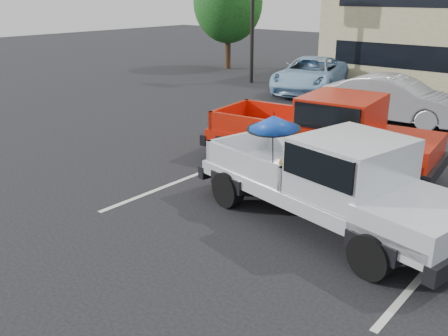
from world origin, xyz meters
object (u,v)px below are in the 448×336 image
Objects in this scene: red_pickup at (333,130)px; silver_pickup at (340,179)px; tree_left at (228,2)px; blue_suv at (311,75)px; silver_sedan at (394,99)px.

silver_pickup is at bearing -66.28° from red_pickup.
blue_suv is at bearing -22.87° from tree_left.
tree_left is at bearing 141.63° from blue_suv.
tree_left is 8.63m from blue_suv.
blue_suv is at bearing 116.99° from red_pickup.
blue_suv is (-5.98, 9.01, -0.31)m from red_pickup.
silver_sedan is (12.58, -6.13, -2.95)m from tree_left.
blue_suv is at bearing 134.28° from silver_pickup.
silver_sedan is at bearing 117.50° from silver_pickup.
tree_left is 1.26× the size of silver_sedan.
red_pickup is 1.12× the size of blue_suv.
silver_pickup reaches higher than blue_suv.
silver_sedan is (-0.86, 6.03, -0.28)m from red_pickup.
red_pickup is (-1.70, 2.91, 0.02)m from silver_pickup.
tree_left is at bearing 61.81° from silver_sedan.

